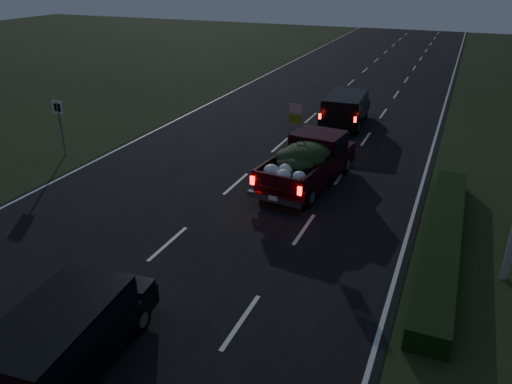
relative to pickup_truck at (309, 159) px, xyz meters
The scene contains 7 objects.
ground 6.75m from the pickup_truck, 112.67° to the right, with size 120.00×120.00×0.00m, color black.
road_asphalt 6.75m from the pickup_truck, 112.67° to the right, with size 14.00×120.00×0.02m, color black.
hedge_row 6.15m from the pickup_truck, 31.09° to the right, with size 1.00×10.00×0.60m, color black.
route_sign 11.15m from the pickup_truck, behind, with size 0.55×0.08×2.50m.
pickup_truck is the anchor object (origin of this frame).
lead_suv 8.34m from the pickup_truck, 93.71° to the left, with size 2.19×4.76×1.34m.
rear_suv 11.61m from the pickup_truck, 98.41° to the right, with size 2.35×4.61×1.28m.
Camera 1 is at (7.65, -11.24, 7.85)m, focal length 35.00 mm.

